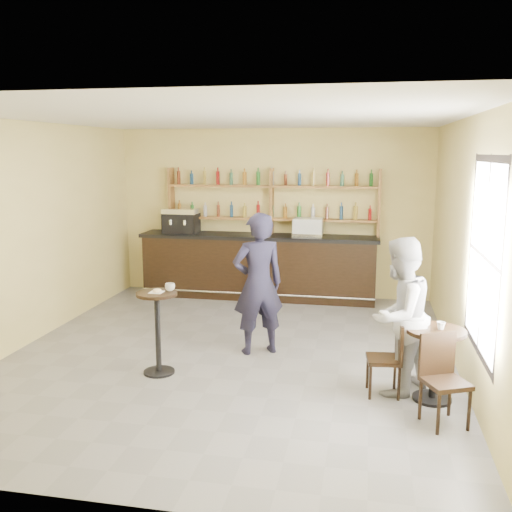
% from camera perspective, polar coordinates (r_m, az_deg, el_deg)
% --- Properties ---
extents(floor, '(7.00, 7.00, 0.00)m').
position_cam_1_polar(floor, '(8.02, -2.54, -9.79)').
color(floor, slate).
rests_on(floor, ground).
extents(ceiling, '(7.00, 7.00, 0.00)m').
position_cam_1_polar(ceiling, '(7.54, -2.74, 13.67)').
color(ceiling, white).
rests_on(ceiling, wall_back).
extents(wall_back, '(7.00, 0.00, 7.00)m').
position_cam_1_polar(wall_back, '(11.02, 1.69, 4.32)').
color(wall_back, '#EBD885').
rests_on(wall_back, floor).
extents(wall_front, '(7.00, 0.00, 7.00)m').
position_cam_1_polar(wall_front, '(4.37, -13.61, -5.41)').
color(wall_front, '#EBD885').
rests_on(wall_front, floor).
extents(wall_left, '(0.00, 7.00, 7.00)m').
position_cam_1_polar(wall_left, '(8.82, -21.94, 2.04)').
color(wall_left, '#EBD885').
rests_on(wall_left, floor).
extents(wall_right, '(0.00, 7.00, 7.00)m').
position_cam_1_polar(wall_right, '(7.50, 20.22, 0.80)').
color(wall_right, '#EBD885').
rests_on(wall_right, floor).
extents(window_pane, '(0.00, 2.00, 2.00)m').
position_cam_1_polar(window_pane, '(6.32, 21.88, -0.09)').
color(window_pane, white).
rests_on(window_pane, wall_right).
extents(window_frame, '(0.04, 1.70, 2.10)m').
position_cam_1_polar(window_frame, '(6.32, 21.83, -0.09)').
color(window_frame, black).
rests_on(window_frame, wall_right).
extents(shelf_unit, '(4.00, 0.26, 1.40)m').
position_cam_1_polar(shelf_unit, '(10.88, 1.58, 5.35)').
color(shelf_unit, brown).
rests_on(shelf_unit, wall_back).
extents(liquor_bottles, '(3.68, 0.10, 1.00)m').
position_cam_1_polar(liquor_bottles, '(10.86, 1.59, 6.24)').
color(liquor_bottles, '#8C5919').
rests_on(liquor_bottles, shelf_unit).
extents(bar_counter, '(4.51, 0.88, 1.22)m').
position_cam_1_polar(bar_counter, '(10.87, 0.24, -1.04)').
color(bar_counter, black).
rests_on(bar_counter, floor).
extents(espresso_machine, '(0.67, 0.45, 0.47)m').
position_cam_1_polar(espresso_machine, '(11.12, -7.49, 3.53)').
color(espresso_machine, black).
rests_on(espresso_machine, bar_counter).
extents(pastry_case, '(0.60, 0.50, 0.33)m').
position_cam_1_polar(pastry_case, '(10.61, 5.24, 2.89)').
color(pastry_case, silver).
rests_on(pastry_case, bar_counter).
extents(pedestal_table, '(0.64, 0.64, 1.05)m').
position_cam_1_polar(pedestal_table, '(7.31, -9.78, -7.61)').
color(pedestal_table, black).
rests_on(pedestal_table, floor).
extents(napkin, '(0.17, 0.17, 0.00)m').
position_cam_1_polar(napkin, '(7.17, -9.91, -3.58)').
color(napkin, white).
rests_on(napkin, pedestal_table).
extents(donut, '(0.14, 0.14, 0.04)m').
position_cam_1_polar(donut, '(7.15, -9.87, -3.44)').
color(donut, '#DBA550').
rests_on(donut, napkin).
extents(cup_pedestal, '(0.15, 0.15, 0.10)m').
position_cam_1_polar(cup_pedestal, '(7.20, -8.60, -3.10)').
color(cup_pedestal, white).
rests_on(cup_pedestal, pedestal_table).
extents(man_main, '(0.85, 0.75, 1.97)m').
position_cam_1_polar(man_main, '(7.82, 0.21, -2.80)').
color(man_main, black).
rests_on(man_main, floor).
extents(cafe_table, '(0.87, 0.87, 0.83)m').
position_cam_1_polar(cafe_table, '(6.80, 17.36, -10.35)').
color(cafe_table, black).
rests_on(cafe_table, floor).
extents(cup_cafe, '(0.12, 0.12, 0.09)m').
position_cam_1_polar(cup_cafe, '(6.66, 18.01, -6.64)').
color(cup_cafe, white).
rests_on(cup_cafe, cafe_table).
extents(chair_west, '(0.41, 0.41, 0.87)m').
position_cam_1_polar(chair_west, '(6.79, 12.64, -9.97)').
color(chair_west, black).
rests_on(chair_west, floor).
extents(chair_south, '(0.54, 0.54, 0.94)m').
position_cam_1_polar(chair_south, '(6.23, 18.44, -11.84)').
color(chair_south, black).
rests_on(chair_south, floor).
extents(patron_second, '(1.08, 1.12, 1.83)m').
position_cam_1_polar(patron_second, '(6.76, 14.10, -5.85)').
color(patron_second, '#9F9FA4').
rests_on(patron_second, floor).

